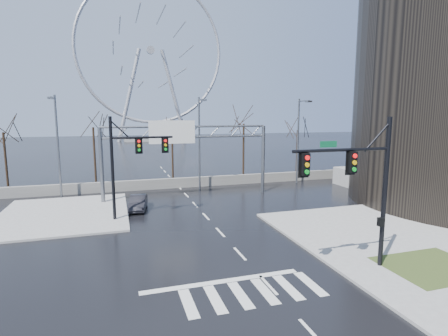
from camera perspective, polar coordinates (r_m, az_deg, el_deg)
name	(u,v)px	position (r m, az deg, el deg)	size (l,w,h in m)	color
ground	(240,254)	(21.17, 2.60, -13.81)	(260.00, 260.00, 0.00)	black
sidewalk_right_ext	(360,226)	(27.55, 21.28, -8.87)	(12.00, 10.00, 0.15)	gray
sidewalk_far	(64,214)	(31.70, -24.69, -6.82)	(10.00, 12.00, 0.15)	gray
grass_strip	(432,266)	(22.11, 30.84, -13.63)	(5.00, 4.00, 0.02)	#2F3C19
barrier_wall	(179,183)	(39.68, -7.30, -2.40)	(52.00, 0.50, 1.10)	slate
signal_mast_near	(364,180)	(18.89, 21.91, -1.76)	(5.52, 0.41, 8.00)	black
signal_mast_far	(128,158)	(27.55, -15.47, 1.54)	(4.72, 0.41, 8.00)	black
sign_gantry	(184,145)	(34.06, -6.58, 3.67)	(16.36, 0.40, 7.60)	slate
streetlight_left	(57,138)	(36.99, -25.62, 4.37)	(0.50, 2.55, 10.00)	slate
streetlight_mid	(200,136)	(37.63, -3.95, 5.24)	(0.50, 2.55, 10.00)	slate
streetlight_right	(300,134)	(42.07, 12.23, 5.42)	(0.50, 2.55, 10.00)	slate
tree_far_left	(4,139)	(43.93, -32.30, 4.01)	(3.50, 3.50, 7.00)	black
tree_left	(93,134)	(42.00, -20.54, 5.19)	(3.75, 3.75, 7.50)	black
tree_center	(172,139)	(43.50, -8.47, 4.68)	(3.25, 3.25, 6.50)	black
tree_right	(244,130)	(44.78, 3.23, 6.20)	(3.90, 3.90, 7.80)	black
tree_far_right	(297,135)	(48.64, 11.90, 5.27)	(3.40, 3.40, 6.80)	black
ferris_wheel	(151,56)	(115.41, -11.88, 17.41)	(45.00, 6.00, 50.91)	gray
car	(138,203)	(31.12, -13.85, -5.51)	(1.32, 3.78, 1.25)	black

